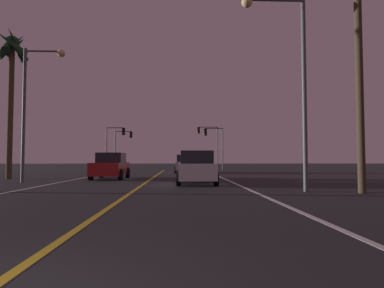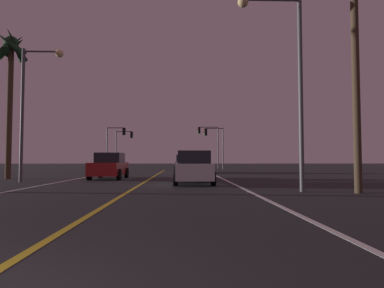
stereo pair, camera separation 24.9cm
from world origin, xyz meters
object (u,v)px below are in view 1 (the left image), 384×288
at_px(car_lead_same_lane, 196,168).
at_px(palm_tree_left_mid, 12,59).
at_px(car_oncoming, 111,166).
at_px(traffic_light_near_right, 214,139).
at_px(traffic_light_far_right, 208,138).
at_px(utility_pole_right, 359,60).
at_px(traffic_light_far_left, 124,141).
at_px(traffic_light_near_left, 116,138).
at_px(street_lamp_left_mid, 34,96).
at_px(car_ahead_far, 185,164).
at_px(street_lamp_right_near, 289,66).

xyz_separation_m(car_lead_same_lane, palm_tree_left_mid, (-11.93, 4.71, 7.04)).
relative_size(car_oncoming, traffic_light_near_right, 0.83).
xyz_separation_m(traffic_light_far_right, palm_tree_left_mid, (-15.08, -24.42, 3.52)).
bearing_deg(utility_pole_right, traffic_light_far_left, 113.38).
distance_m(traffic_light_near_left, street_lamp_left_mid, 22.30).
xyz_separation_m(street_lamp_left_mid, palm_tree_left_mid, (-2.99, 3.37, 3.06)).
xyz_separation_m(car_ahead_far, traffic_light_near_left, (-8.45, 9.50, 3.03)).
bearing_deg(traffic_light_far_right, car_ahead_far, 76.98).
height_order(car_oncoming, utility_pole_right, utility_pole_right).
bearing_deg(utility_pole_right, palm_tree_left_mid, 151.75).
xyz_separation_m(street_lamp_right_near, palm_tree_left_mid, (-15.42, 9.01, 2.86)).
relative_size(traffic_light_far_left, palm_tree_left_mid, 0.53).
height_order(car_oncoming, car_lead_same_lane, same).
xyz_separation_m(car_ahead_far, car_lead_same_lane, (0.32, -14.13, 0.00)).
xyz_separation_m(car_ahead_far, traffic_light_far_right, (3.47, 15.00, 3.51)).
xyz_separation_m(traffic_light_near_right, traffic_light_far_left, (-12.08, 5.50, 0.04)).
xyz_separation_m(car_lead_same_lane, traffic_light_near_left, (-8.77, 23.63, 3.03)).
relative_size(car_ahead_far, traffic_light_near_right, 0.83).
distance_m(street_lamp_left_mid, palm_tree_left_mid, 5.44).
bearing_deg(car_ahead_far, utility_pole_right, -161.65).
relative_size(car_ahead_far, traffic_light_far_left, 0.82).
xyz_separation_m(traffic_light_near_right, traffic_light_near_left, (-12.12, -0.00, 0.02)).
bearing_deg(car_oncoming, palm_tree_left_mid, -91.34).
relative_size(car_lead_same_lane, traffic_light_far_right, 0.73).
xyz_separation_m(traffic_light_far_left, street_lamp_left_mid, (-0.22, -27.78, 0.93)).
bearing_deg(car_ahead_far, traffic_light_near_left, 41.65).
distance_m(traffic_light_far_right, street_lamp_right_near, 33.44).
height_order(street_lamp_left_mid, palm_tree_left_mid, palm_tree_left_mid).
bearing_deg(traffic_light_near_right, car_ahead_far, 68.88).
bearing_deg(car_oncoming, traffic_light_near_left, -169.82).
distance_m(traffic_light_far_left, utility_pole_right, 37.12).
xyz_separation_m(street_lamp_left_mid, utility_pole_right, (14.94, -6.27, 0.26)).
distance_m(car_lead_same_lane, traffic_light_far_right, 29.51).
relative_size(traffic_light_far_right, street_lamp_right_near, 0.75).
relative_size(car_ahead_far, street_lamp_right_near, 0.55).
height_order(traffic_light_near_right, utility_pole_right, utility_pole_right).
height_order(car_ahead_far, utility_pole_right, utility_pole_right).
bearing_deg(traffic_light_near_right, car_lead_same_lane, 81.92).
height_order(car_ahead_far, street_lamp_right_near, street_lamp_right_near).
bearing_deg(traffic_light_near_left, car_ahead_far, -48.35).
bearing_deg(palm_tree_left_mid, car_lead_same_lane, -21.56).
xyz_separation_m(traffic_light_near_left, traffic_light_far_right, (11.92, 5.50, 0.48)).
bearing_deg(car_ahead_far, palm_tree_left_mid, 129.04).
bearing_deg(traffic_light_near_right, traffic_light_near_left, 0.00).
xyz_separation_m(car_oncoming, traffic_light_near_left, (-3.42, 19.07, 3.03)).
distance_m(car_oncoming, car_lead_same_lane, 7.03).
bearing_deg(traffic_light_near_left, traffic_light_far_right, 24.77).
bearing_deg(car_lead_same_lane, traffic_light_near_right, -8.08).
bearing_deg(street_lamp_right_near, traffic_light_near_left, -66.30).
height_order(traffic_light_far_right, street_lamp_right_near, street_lamp_right_near).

